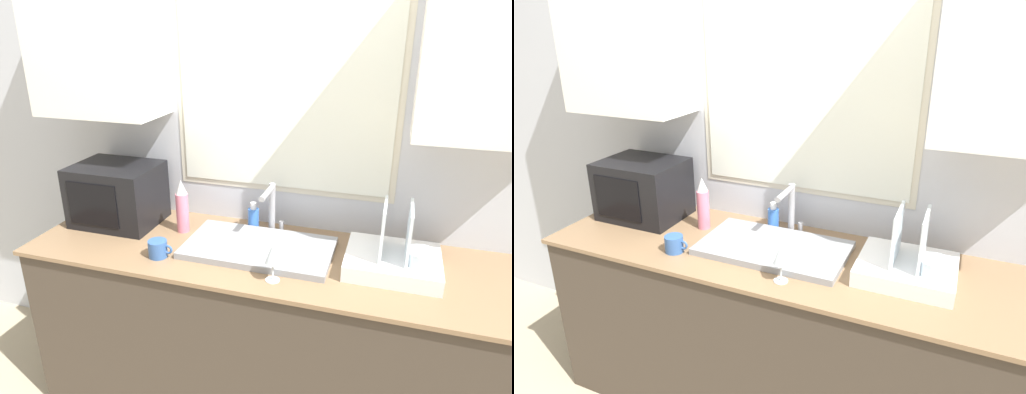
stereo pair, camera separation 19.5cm
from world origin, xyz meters
The scene contains 10 objects.
countertop centered at (0.00, 0.32, 0.45)m, with size 2.19×0.68×0.90m.
wall_back centered at (0.00, 0.63, 1.41)m, with size 6.00×0.38×2.60m.
sink_basin centered at (-0.02, 0.33, 0.91)m, with size 0.67×0.38×0.03m.
faucet centered at (-0.02, 0.52, 1.05)m, with size 0.08×0.20×0.25m.
microwave centered at (-0.81, 0.42, 1.05)m, with size 0.42×0.33×0.31m.
dish_rack centered at (0.57, 0.34, 0.95)m, with size 0.39×0.34×0.29m.
spray_bottle centered at (-0.44, 0.42, 1.03)m, with size 0.06×0.06×0.27m.
soap_bottle centered at (-0.12, 0.55, 0.96)m, with size 0.06×0.06×0.14m.
mug_near_sink centered at (-0.43, 0.14, 0.94)m, with size 0.11×0.08×0.08m.
wine_glass centered at (0.11, 0.11, 1.02)m, with size 0.07×0.07×0.17m.
Camera 2 is at (0.71, -1.37, 1.89)m, focal length 32.00 mm.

